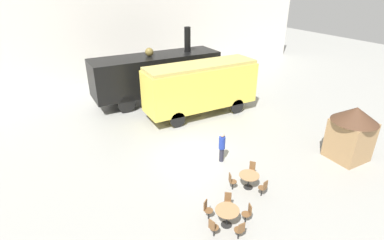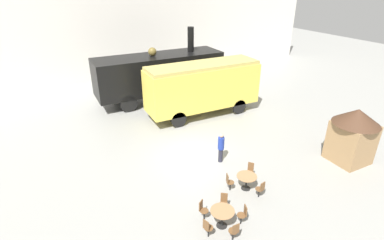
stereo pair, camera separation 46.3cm
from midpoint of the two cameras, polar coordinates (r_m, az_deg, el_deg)
The scene contains 16 objects.
ground_plane at distance 16.86m, azimuth 0.81°, elevation -6.56°, with size 80.00×80.00×0.00m, color gray.
backdrop_wall at distance 29.58m, azimuth -14.08°, elevation 16.04°, with size 44.00×0.15×9.00m.
steam_locomotive at distance 23.89m, azimuth -5.61°, elevation 8.98°, with size 9.99×2.88×5.53m.
passenger_coach_vintage at distance 20.96m, azimuth 2.71°, elevation 6.59°, with size 7.99×2.40×3.73m.
cafe_table_near at distance 14.31m, azimuth 11.30°, elevation -10.85°, with size 0.93×0.93×0.71m.
cafe_table_mid at distance 12.28m, azimuth 6.93°, elevation -17.27°, with size 0.96×0.96×0.77m.
cafe_chair_0 at distance 14.11m, azimuth 7.99°, elevation -11.47°, with size 0.39×0.37×0.87m.
cafe_chair_1 at distance 13.94m, azimuth 13.92°, elevation -12.57°, with size 0.36×0.38×0.87m.
cafe_chair_2 at distance 15.03m, azimuth 11.92°, elevation -9.27°, with size 0.40×0.40×0.87m.
cafe_chair_3 at distance 12.57m, azimuth 10.83°, elevation -17.12°, with size 0.39×0.37×0.87m.
cafe_chair_4 at distance 13.00m, azimuth 7.13°, elevation -15.14°, with size 0.40×0.40×0.87m.
cafe_chair_5 at distance 12.59m, azimuth 3.14°, elevation -16.55°, with size 0.40×0.40×0.87m.
cafe_chair_6 at distance 11.88m, azimuth 4.13°, elevation -19.72°, with size 0.39×0.37×0.87m.
cafe_chair_7 at distance 11.87m, azimuth 9.25°, elevation -20.11°, with size 0.36×0.36×0.87m.
visitor_person at distance 15.88m, azimuth 6.37°, elevation -5.06°, with size 0.34×0.34×1.68m.
ticket_kiosk at distance 17.74m, azimuth 29.03°, elevation -2.15°, with size 2.34×2.34×3.00m.
Camera 2 is at (-6.48, -12.77, 8.90)m, focal length 28.00 mm.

